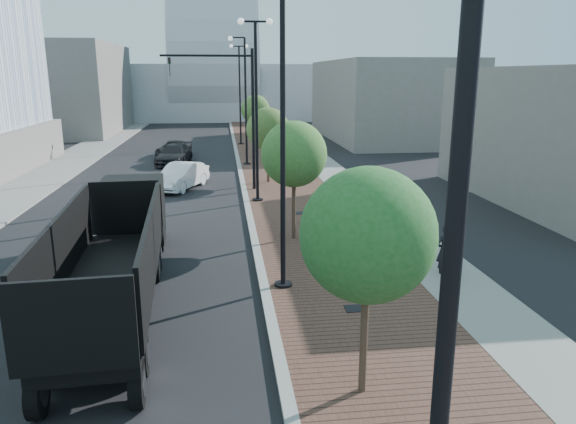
{
  "coord_description": "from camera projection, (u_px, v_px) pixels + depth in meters",
  "views": [
    {
      "loc": [
        -1.18,
        -5.84,
        6.61
      ],
      "look_at": [
        1.0,
        12.0,
        2.0
      ],
      "focal_mm": 33.58,
      "sensor_mm": 36.0,
      "label": 1
    }
  ],
  "objects": [
    {
      "name": "streetlight_4",
      "position": [
        240.0,
        94.0,
        50.5
      ],
      "size": [
        1.72,
        0.56,
        9.28
      ],
      "color": "black",
      "rests_on": "ground"
    },
    {
      "name": "concrete_strip",
      "position": [
        308.0,
        152.0,
        46.57
      ],
      "size": [
        2.4,
        140.0,
        0.13
      ],
      "primitive_type": "cube",
      "color": "slate",
      "rests_on": "ground"
    },
    {
      "name": "utility_cover_1",
      "position": [
        354.0,
        308.0,
        15.34
      ],
      "size": [
        0.5,
        0.5,
        0.02
      ],
      "primitive_type": "cube",
      "color": "black",
      "rests_on": "sidewalk"
    },
    {
      "name": "dark_car_far",
      "position": [
        174.0,
        154.0,
        40.6
      ],
      "size": [
        2.79,
        5.36,
        1.49
      ],
      "primitive_type": "imported",
      "rotation": [
        0.0,
        0.0,
        -0.14
      ],
      "color": "black",
      "rests_on": "ground"
    },
    {
      "name": "streetlight_2",
      "position": [
        256.0,
        110.0,
        27.42
      ],
      "size": [
        1.72,
        0.56,
        9.28
      ],
      "color": "black",
      "rests_on": "ground"
    },
    {
      "name": "tree_0",
      "position": [
        370.0,
        235.0,
        10.58
      ],
      "size": [
        2.71,
        2.71,
        4.91
      ],
      "color": "#382619",
      "rests_on": "ground"
    },
    {
      "name": "commercial_block_nw",
      "position": [
        55.0,
        89.0,
        61.5
      ],
      "size": [
        14.0,
        20.0,
        10.0
      ],
      "primitive_type": "cube",
      "color": "#64605A",
      "rests_on": "ground"
    },
    {
      "name": "sidewalk",
      "position": [
        277.0,
        153.0,
        46.25
      ],
      "size": [
        7.0,
        140.0,
        0.12
      ],
      "primitive_type": "cube",
      "color": "#4C2D23",
      "rests_on": "ground"
    },
    {
      "name": "commercial_block_ne",
      "position": [
        386.0,
        100.0,
        56.36
      ],
      "size": [
        12.0,
        22.0,
        8.0
      ],
      "primitive_type": "cube",
      "color": "slate",
      "rests_on": "ground"
    },
    {
      "name": "convention_center",
      "position": [
        215.0,
        78.0,
        87.4
      ],
      "size": [
        50.0,
        30.0,
        50.0
      ],
      "color": "#A4A8AE",
      "rests_on": "ground"
    },
    {
      "name": "dark_car_mid",
      "position": [
        173.0,
        149.0,
        44.33
      ],
      "size": [
        2.91,
        4.95,
        1.29
      ],
      "primitive_type": "imported",
      "rotation": [
        0.0,
        0.0,
        -0.17
      ],
      "color": "black",
      "rests_on": "ground"
    },
    {
      "name": "curb",
      "position": [
        237.0,
        153.0,
        45.84
      ],
      "size": [
        0.3,
        140.0,
        0.14
      ],
      "primitive_type": "cube",
      "color": "gray",
      "rests_on": "ground"
    },
    {
      "name": "tree_2",
      "position": [
        269.0,
        129.0,
        32.74
      ],
      "size": [
        2.64,
        2.63,
        4.69
      ],
      "color": "#382619",
      "rests_on": "ground"
    },
    {
      "name": "utility_cover_2",
      "position": [
        299.0,
        213.0,
        25.92
      ],
      "size": [
        0.5,
        0.5,
        0.02
      ],
      "primitive_type": "cube",
      "color": "black",
      "rests_on": "sidewalk"
    },
    {
      "name": "tree_1",
      "position": [
        295.0,
        154.0,
        21.15
      ],
      "size": [
        2.62,
        2.62,
        4.88
      ],
      "color": "#382619",
      "rests_on": "ground"
    },
    {
      "name": "pedestrian",
      "position": [
        445.0,
        251.0,
        17.91
      ],
      "size": [
        0.73,
        0.55,
        1.82
      ],
      "primitive_type": "imported",
      "rotation": [
        0.0,
        0.0,
        3.32
      ],
      "color": "black",
      "rests_on": "ground"
    },
    {
      "name": "traffic_mast",
      "position": [
        237.0,
        104.0,
        30.16
      ],
      "size": [
        5.09,
        0.2,
        8.0
      ],
      "color": "black",
      "rests_on": "ground"
    },
    {
      "name": "dump_truck",
      "position": [
        125.0,
        240.0,
        17.68
      ],
      "size": [
        3.07,
        13.43,
        3.13
      ],
      "rotation": [
        0.0,
        0.0,
        0.06
      ],
      "color": "black",
      "rests_on": "ground"
    },
    {
      "name": "streetlight_0",
      "position": [
        449.0,
        302.0,
        4.35
      ],
      "size": [
        1.72,
        0.56,
        9.28
      ],
      "color": "black",
      "rests_on": "ground"
    },
    {
      "name": "streetlight_1",
      "position": [
        279.0,
        153.0,
        15.99
      ],
      "size": [
        1.44,
        0.56,
        9.21
      ],
      "color": "black",
      "rests_on": "ground"
    },
    {
      "name": "white_sedan",
      "position": [
        181.0,
        176.0,
        31.84
      ],
      "size": [
        3.26,
        4.88,
        1.52
      ],
      "primitive_type": "imported",
      "rotation": [
        0.0,
        0.0,
        -0.4
      ],
      "color": "silver",
      "rests_on": "ground"
    },
    {
      "name": "streetlight_3",
      "position": [
        244.0,
        106.0,
        39.07
      ],
      "size": [
        1.44,
        0.56,
        9.21
      ],
      "color": "black",
      "rests_on": "ground"
    },
    {
      "name": "tree_3",
      "position": [
        256.0,
        110.0,
        44.17
      ],
      "size": [
        2.4,
        2.36,
        5.0
      ],
      "color": "#382619",
      "rests_on": "ground"
    },
    {
      "name": "west_sidewalk",
      "position": [
        78.0,
        156.0,
        44.32
      ],
      "size": [
        4.0,
        140.0,
        0.12
      ],
      "primitive_type": "cube",
      "color": "slate",
      "rests_on": "ground"
    }
  ]
}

